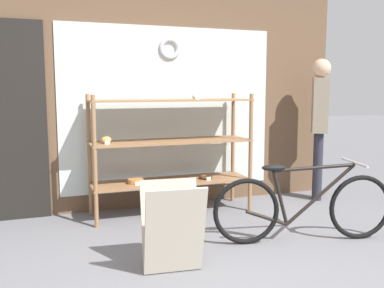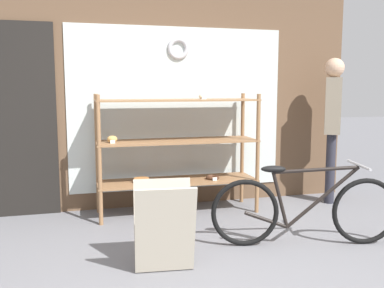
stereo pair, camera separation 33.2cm
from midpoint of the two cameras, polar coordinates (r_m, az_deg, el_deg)
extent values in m
cube|color=brown|center=(5.07, -2.36, 11.90)|extent=(4.75, 0.08, 3.58)
cube|color=silver|center=(5.06, 0.01, 4.67)|extent=(2.55, 0.02, 1.90)
cube|color=black|center=(4.91, -20.65, 2.93)|extent=(0.84, 0.03, 2.10)
torus|color=#B7B7BC|center=(5.05, 0.07, 12.61)|extent=(0.26, 0.06, 0.26)
cylinder|color=#8E6642|center=(4.38, -10.14, -2.25)|extent=(0.04, 0.04, 1.33)
cylinder|color=#8E6642|center=(4.84, 10.71, -1.34)|extent=(0.04, 0.04, 1.33)
cylinder|color=#8E6642|center=(4.84, -10.62, -1.34)|extent=(0.04, 0.04, 1.33)
cylinder|color=#8E6642|center=(5.25, 8.52, -0.59)|extent=(0.04, 0.04, 1.33)
cube|color=#8E6642|center=(4.81, 0.05, -4.95)|extent=(1.77, 0.51, 0.02)
cube|color=#8E6642|center=(4.73, 0.05, 0.39)|extent=(1.77, 0.51, 0.02)
cube|color=#8E6642|center=(4.70, 0.05, 5.86)|extent=(1.77, 0.51, 0.02)
cylinder|color=#C67F42|center=(4.70, -4.76, -4.85)|extent=(0.17, 0.17, 0.05)
cube|color=white|center=(4.61, -4.55, -5.18)|extent=(0.05, 0.00, 0.04)
ellipsoid|color=beige|center=(4.79, 3.42, 6.36)|extent=(0.09, 0.07, 0.06)
cube|color=white|center=(4.74, 3.62, 6.19)|extent=(0.05, 0.00, 0.04)
ellipsoid|color=tan|center=(4.57, -8.57, 0.63)|extent=(0.11, 0.09, 0.08)
cube|color=white|center=(4.51, -8.47, 0.29)|extent=(0.05, 0.00, 0.04)
torus|color=#4C2D1E|center=(4.87, 4.71, -4.48)|extent=(0.15, 0.15, 0.04)
cube|color=white|center=(4.80, 5.05, -4.69)|extent=(0.05, 0.00, 0.04)
torus|color=black|center=(3.88, 9.55, -9.06)|extent=(0.60, 0.17, 0.60)
torus|color=black|center=(4.23, 24.23, -8.21)|extent=(0.60, 0.17, 0.60)
cylinder|color=black|center=(4.04, 19.30, -6.74)|extent=(0.64, 0.17, 0.56)
cylinder|color=black|center=(3.96, 18.55, -3.29)|extent=(0.75, 0.20, 0.07)
cylinder|color=black|center=(3.92, 14.09, -7.27)|extent=(0.17, 0.07, 0.51)
cylinder|color=black|center=(3.94, 12.27, -9.89)|extent=(0.39, 0.12, 0.17)
ellipsoid|color=black|center=(3.84, 13.25, -3.28)|extent=(0.23, 0.14, 0.06)
cylinder|color=#B2B2B7|center=(4.11, 23.53, -2.60)|extent=(0.12, 0.45, 0.02)
cube|color=#B2A893|center=(3.21, -0.56, -11.57)|extent=(0.47, 0.24, 0.69)
cube|color=#B2A893|center=(3.38, -1.03, -10.58)|extent=(0.47, 0.24, 0.69)
cylinder|color=#282833|center=(5.61, 19.58, -2.94)|extent=(0.11, 0.11, 0.85)
cylinder|color=#282833|center=(5.50, 19.63, -3.14)|extent=(0.11, 0.11, 0.85)
cube|color=gray|center=(5.48, 19.95, 4.81)|extent=(0.32, 0.37, 0.67)
sphere|color=tan|center=(5.48, 20.17, 9.53)|extent=(0.23, 0.23, 0.23)
camera|label=1|loc=(0.17, -87.58, 0.32)|focal=40.00mm
camera|label=2|loc=(0.17, 92.42, -0.32)|focal=40.00mm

